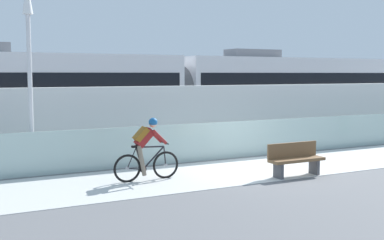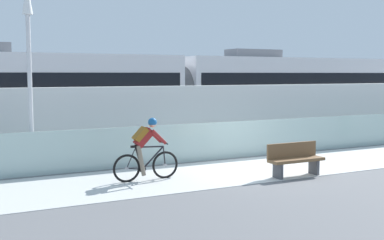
{
  "view_description": "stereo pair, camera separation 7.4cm",
  "coord_description": "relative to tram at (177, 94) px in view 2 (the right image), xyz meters",
  "views": [
    {
      "loc": [
        -7.98,
        -11.31,
        2.72
      ],
      "look_at": [
        -1.07,
        2.35,
        1.25
      ],
      "focal_mm": 44.89,
      "sensor_mm": 36.0,
      "label": 1
    },
    {
      "loc": [
        -7.91,
        -11.34,
        2.72
      ],
      "look_at": [
        -1.07,
        2.35,
        1.25
      ],
      "focal_mm": 44.89,
      "sensor_mm": 36.0,
      "label": 2
    }
  ],
  "objects": [
    {
      "name": "ground_plane",
      "position": [
        -0.48,
        -6.85,
        -1.89
      ],
      "size": [
        200.0,
        200.0,
        0.0
      ],
      "primitive_type": "plane",
      "color": "slate"
    },
    {
      "name": "bike_path_deck",
      "position": [
        -0.48,
        -6.85,
        -1.89
      ],
      "size": [
        32.0,
        3.2,
        0.01
      ],
      "primitive_type": "cube",
      "color": "silver",
      "rests_on": "ground"
    },
    {
      "name": "glass_parapet",
      "position": [
        -0.48,
        -5.0,
        -1.3
      ],
      "size": [
        32.0,
        0.05,
        1.19
      ],
      "primitive_type": "cube",
      "color": "#ADC6C1",
      "rests_on": "ground"
    },
    {
      "name": "concrete_barrier_wall",
      "position": [
        -0.48,
        -3.2,
        -0.74
      ],
      "size": [
        32.0,
        0.36,
        2.31
      ],
      "primitive_type": "cube",
      "color": "silver",
      "rests_on": "ground"
    },
    {
      "name": "tram_rail_near",
      "position": [
        -0.48,
        -0.72,
        -1.89
      ],
      "size": [
        32.0,
        0.08,
        0.01
      ],
      "primitive_type": "cube",
      "color": "#595654",
      "rests_on": "ground"
    },
    {
      "name": "tram_rail_far",
      "position": [
        -0.48,
        0.72,
        -1.89
      ],
      "size": [
        32.0,
        0.08,
        0.01
      ],
      "primitive_type": "cube",
      "color": "#595654",
      "rests_on": "ground"
    },
    {
      "name": "tram",
      "position": [
        0.0,
        0.0,
        0.0
      ],
      "size": [
        22.56,
        2.54,
        3.81
      ],
      "color": "silver",
      "rests_on": "ground"
    },
    {
      "name": "cyclist_on_bike",
      "position": [
        -4.04,
        -6.85,
        -1.09
      ],
      "size": [
        1.77,
        0.58,
        1.61
      ],
      "color": "black",
      "rests_on": "ground"
    },
    {
      "name": "lamp_post_antenna",
      "position": [
        -6.52,
        -4.7,
        1.4
      ],
      "size": [
        0.28,
        0.28,
        5.2
      ],
      "color": "gray",
      "rests_on": "ground"
    },
    {
      "name": "bench",
      "position": [
        -0.3,
        -8.14,
        -1.41
      ],
      "size": [
        1.6,
        0.45,
        0.89
      ],
      "color": "brown",
      "rests_on": "ground"
    }
  ]
}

